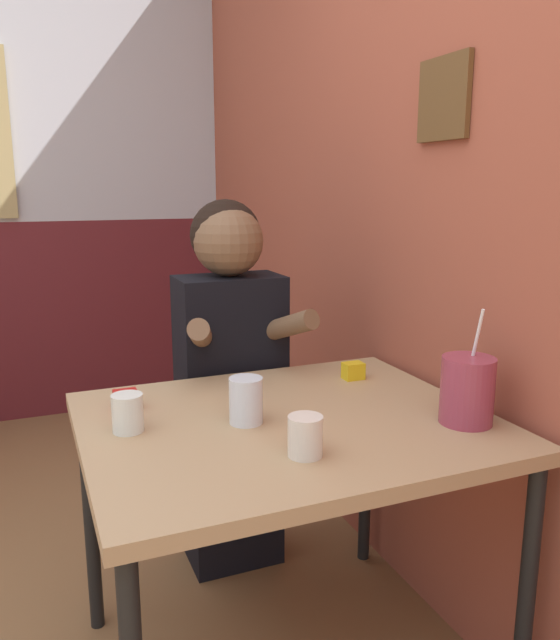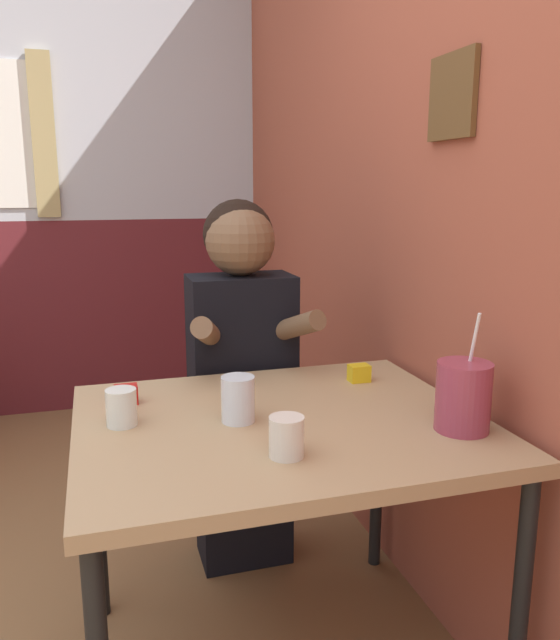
% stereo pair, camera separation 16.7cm
% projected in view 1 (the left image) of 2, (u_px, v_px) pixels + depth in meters
% --- Properties ---
extents(brick_wall_right, '(0.08, 4.68, 2.70)m').
position_uv_depth(brick_wall_right, '(320.00, 170.00, 2.48)').
color(brick_wall_right, '#9E4C38').
rests_on(brick_wall_right, ground_plane).
extents(main_table, '(0.99, 0.82, 0.72)m').
position_uv_depth(main_table, '(287.00, 443.00, 1.56)').
color(main_table, tan).
rests_on(main_table, ground_plane).
extents(person_seated, '(0.42, 0.42, 1.25)m').
position_uv_depth(person_seated, '(231.00, 373.00, 2.06)').
color(person_seated, black).
rests_on(person_seated, ground_plane).
extents(cocktail_pitcher, '(0.13, 0.13, 0.28)m').
position_uv_depth(cocktail_pitcher, '(467.00, 390.00, 1.50)').
color(cocktail_pitcher, '#99384C').
rests_on(cocktail_pitcher, main_table).
extents(glass_near_pitcher, '(0.08, 0.08, 0.11)m').
position_uv_depth(glass_near_pitcher, '(246.00, 400.00, 1.51)').
color(glass_near_pitcher, silver).
rests_on(glass_near_pitcher, main_table).
extents(glass_center, '(0.07, 0.07, 0.09)m').
position_uv_depth(glass_center, '(128.00, 413.00, 1.46)').
color(glass_center, silver).
rests_on(glass_center, main_table).
extents(glass_far_side, '(0.08, 0.08, 0.09)m').
position_uv_depth(glass_far_side, '(305.00, 436.00, 1.33)').
color(glass_far_side, silver).
rests_on(glass_far_side, main_table).
extents(condiment_ketchup, '(0.06, 0.04, 0.05)m').
position_uv_depth(condiment_ketchup, '(126.00, 400.00, 1.61)').
color(condiment_ketchup, '#B7140F').
rests_on(condiment_ketchup, main_table).
extents(condiment_mustard, '(0.06, 0.04, 0.05)m').
position_uv_depth(condiment_mustard, '(353.00, 371.00, 1.86)').
color(condiment_mustard, yellow).
rests_on(condiment_mustard, main_table).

